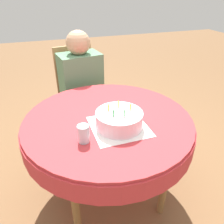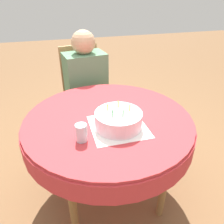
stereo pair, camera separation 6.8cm
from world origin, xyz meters
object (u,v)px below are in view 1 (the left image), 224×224
chair (79,92)px  drinking_glass (84,134)px  birthday_cake (119,119)px  person (82,79)px

chair → drinking_glass: chair is taller
birthday_cake → drinking_glass: birthday_cake is taller
birthday_cake → drinking_glass: (-0.24, -0.08, 0.00)m
birthday_cake → drinking_glass: 0.25m
person → birthday_cake: bearing=-95.4°
person → drinking_glass: person is taller
chair → person: bearing=-90.0°
chair → birthday_cake: 1.05m
person → birthday_cake: size_ratio=3.92×
drinking_glass → birthday_cake: bearing=17.5°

